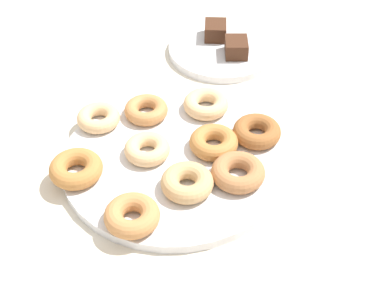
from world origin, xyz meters
TOP-DOWN VIEW (x-y plane):
  - ground_plane at (0.00, 0.00)m, footprint 2.40×2.40m
  - donut_plate at (0.00, 0.00)m, footprint 0.39×0.39m
  - donut_0 at (0.15, -0.05)m, footprint 0.11×0.11m
  - donut_1 at (0.07, 0.03)m, footprint 0.10×0.10m
  - donut_2 at (-0.02, 0.07)m, footprint 0.09×0.09m
  - donut_3 at (-0.13, 0.05)m, footprint 0.12×0.12m
  - donut_4 at (-0.11, -0.06)m, footprint 0.08×0.08m
  - donut_5 at (-0.00, -0.05)m, footprint 0.10×0.10m
  - donut_6 at (0.06, -0.16)m, footprint 0.12×0.12m
  - donut_7 at (0.05, 0.11)m, footprint 0.11×0.11m
  - donut_8 at (-0.06, 0.14)m, footprint 0.12×0.12m
  - donut_9 at (-0.08, -0.15)m, footprint 0.11×0.11m
  - cake_plate at (-0.35, 0.07)m, footprint 0.23×0.23m
  - brownie_near at (-0.39, 0.05)m, footprint 0.06×0.05m
  - brownie_far at (-0.32, 0.10)m, footprint 0.06×0.05m

SIDE VIEW (x-z plane):
  - ground_plane at x=0.00m, z-range 0.00..0.00m
  - cake_plate at x=-0.35m, z-range 0.00..0.02m
  - donut_plate at x=0.00m, z-range 0.00..0.02m
  - donut_9 at x=-0.08m, z-range 0.02..0.04m
  - donut_4 at x=-0.11m, z-range 0.02..0.04m
  - donut_5 at x=0.00m, z-range 0.02..0.04m
  - donut_3 at x=-0.13m, z-range 0.02..0.04m
  - donut_8 at x=-0.06m, z-range 0.02..0.04m
  - donut_2 at x=-0.02m, z-range 0.02..0.05m
  - donut_7 at x=0.05m, z-range 0.02..0.05m
  - donut_6 at x=0.06m, z-range 0.02..0.05m
  - donut_0 at x=0.15m, z-range 0.02..0.05m
  - donut_1 at x=0.07m, z-range 0.02..0.05m
  - brownie_near at x=-0.39m, z-range 0.02..0.05m
  - brownie_far at x=-0.32m, z-range 0.02..0.05m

